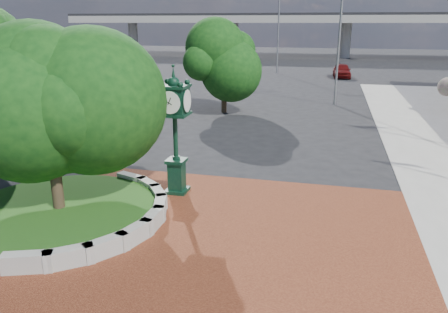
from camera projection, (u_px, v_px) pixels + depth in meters
ground at (210, 236)px, 12.91m from camera, size 200.00×200.00×0.00m
plaza at (200, 252)px, 11.98m from camera, size 12.00×12.00×0.04m
planter_wall at (126, 218)px, 13.45m from camera, size 2.96×6.77×0.54m
grass_bed at (60, 213)px, 13.99m from camera, size 6.10×6.10×0.40m
overpass at (316, 19)px, 75.97m from camera, size 90.00×12.00×7.50m
tree_planter at (47, 104)px, 12.95m from camera, size 5.20×5.20×6.33m
tree_street at (224, 65)px, 29.57m from camera, size 4.40×4.40×5.45m
post_clock at (175, 126)px, 15.43m from camera, size 0.97×0.97×4.61m
parked_car at (342, 71)px, 49.33m from camera, size 2.07×4.70×1.57m
street_lamp_near at (343, 27)px, 31.62m from camera, size 2.07×1.02×9.74m
street_lamp_far at (280, 24)px, 52.39m from camera, size 2.17×0.86×9.94m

